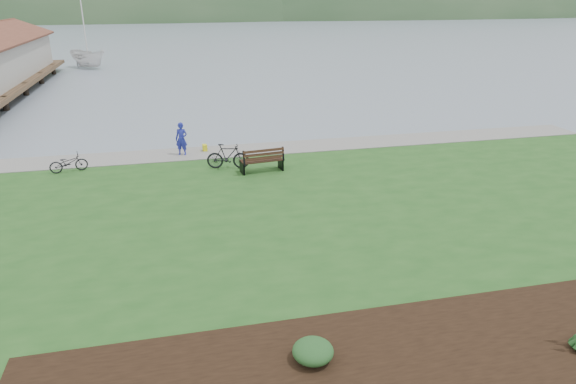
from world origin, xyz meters
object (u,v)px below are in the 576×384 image
(person, at_px, (181,136))
(park_bench, at_px, (262,160))
(bicycle_a, at_px, (68,163))
(sailboat, at_px, (90,68))

(person, bearing_deg, park_bench, -23.65)
(park_bench, distance_m, person, 4.75)
(bicycle_a, relative_size, sailboat, 0.07)
(park_bench, distance_m, bicycle_a, 8.53)
(bicycle_a, bearing_deg, park_bench, -116.12)
(park_bench, xyz_separation_m, sailboat, (-12.06, 40.68, -0.97))
(bicycle_a, bearing_deg, person, -87.01)
(bicycle_a, distance_m, sailboat, 38.89)
(person, relative_size, sailboat, 0.08)
(park_bench, bearing_deg, bicycle_a, 159.19)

